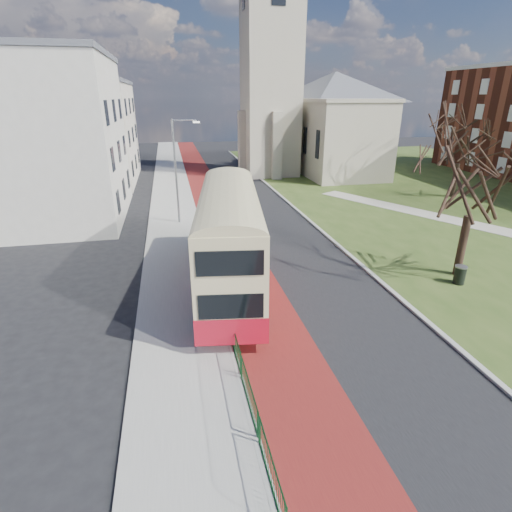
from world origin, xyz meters
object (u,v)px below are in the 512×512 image
object	(u,v)px
winter_tree_far	(463,137)
winter_tree_near	(479,165)
streetlamp	(177,167)
bus	(230,235)
litter_bin	(460,275)

from	to	relation	value
winter_tree_far	winter_tree_near	bearing A→B (deg)	-125.88
streetlamp	bus	xyz separation A→B (m)	(2.18, -12.51, -1.59)
streetlamp	winter_tree_near	world-z (taller)	winter_tree_near
bus	winter_tree_near	size ratio (longest dim) A/B	1.42
winter_tree_far	streetlamp	bearing A→B (deg)	-172.81
bus	winter_tree_near	xyz separation A→B (m)	(13.12, -1.14, 3.33)
bus	litter_bin	xyz separation A→B (m)	(12.41, -2.23, -2.44)
streetlamp	bus	distance (m)	12.80
winter_tree_far	litter_bin	xyz separation A→B (m)	(-13.11, -18.23, -5.44)
bus	streetlamp	bearing A→B (deg)	108.13
winter_tree_near	winter_tree_far	xyz separation A→B (m)	(12.40, 17.15, -0.34)
streetlamp	bus	world-z (taller)	streetlamp
streetlamp	winter_tree_far	xyz separation A→B (m)	(27.70, 3.49, 1.41)
streetlamp	litter_bin	distance (m)	21.13
streetlamp	winter_tree_near	xyz separation A→B (m)	(15.30, -13.65, 1.74)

